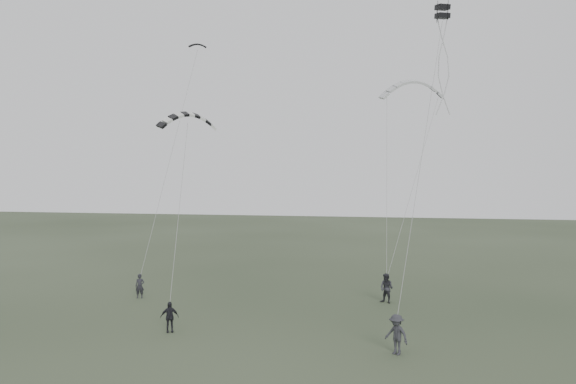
% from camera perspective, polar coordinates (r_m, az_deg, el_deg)
% --- Properties ---
extents(ground, '(140.00, 140.00, 0.00)m').
position_cam_1_polar(ground, '(29.26, -4.18, -13.28)').
color(ground, '#2B3624').
rests_on(ground, ground).
extents(flyer_left, '(0.61, 0.48, 1.48)m').
position_cam_1_polar(flyer_left, '(36.01, -14.82, -9.22)').
color(flyer_left, black).
rests_on(flyer_left, ground).
extents(flyer_right, '(1.06, 0.99, 1.74)m').
position_cam_1_polar(flyer_right, '(34.04, 9.99, -9.61)').
color(flyer_right, '#27272C').
rests_on(flyer_right, ground).
extents(flyer_center, '(0.93, 0.70, 1.47)m').
position_cam_1_polar(flyer_center, '(28.30, -11.95, -12.31)').
color(flyer_center, black).
rests_on(flyer_center, ground).
extents(flyer_far, '(1.27, 1.16, 1.71)m').
position_cam_1_polar(flyer_far, '(24.90, 10.96, -14.02)').
color(flyer_far, '#2A2A2F').
rests_on(flyer_far, ground).
extents(kite_dark_small, '(1.38, 0.97, 0.55)m').
position_cam_1_polar(kite_dark_small, '(43.01, -9.18, 14.59)').
color(kite_dark_small, black).
rests_on(kite_dark_small, flyer_left).
extents(kite_pale_large, '(4.78, 2.29, 2.05)m').
position_cam_1_polar(kite_pale_large, '(41.84, 12.54, 10.89)').
color(kite_pale_large, '#B6B8BB').
rests_on(kite_pale_large, flyer_right).
extents(kite_striped, '(3.46, 2.94, 1.49)m').
position_cam_1_polar(kite_striped, '(33.35, -10.15, 7.80)').
color(kite_striped, black).
rests_on(kite_striped, flyer_center).
extents(kite_box, '(0.83, 0.87, 0.77)m').
position_cam_1_polar(kite_box, '(31.30, 15.42, 17.26)').
color(kite_box, black).
rests_on(kite_box, flyer_far).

